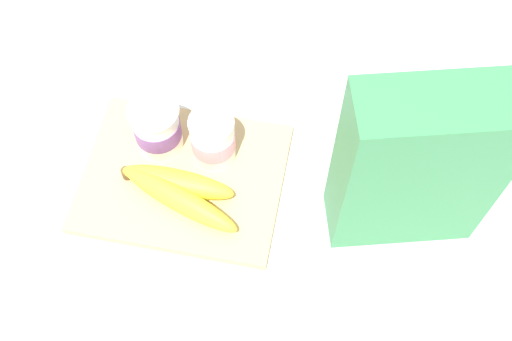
{
  "coord_description": "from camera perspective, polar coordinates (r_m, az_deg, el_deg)",
  "views": [
    {
      "loc": [
        0.18,
        -0.4,
        0.79
      ],
      "look_at": [
        0.11,
        0.0,
        0.06
      ],
      "focal_mm": 44.13,
      "sensor_mm": 36.0,
      "label": 1
    }
  ],
  "objects": [
    {
      "name": "ground_plane",
      "position": [
        0.91,
        -6.58,
        -0.89
      ],
      "size": [
        2.4,
        2.4,
        0.0
      ],
      "primitive_type": "plane",
      "color": "silver"
    },
    {
      "name": "cutting_board",
      "position": [
        0.9,
        -6.62,
        -0.67
      ],
      "size": [
        0.28,
        0.22,
        0.01
      ],
      "primitive_type": "cube",
      "color": "tan",
      "rests_on": "ground_plane"
    },
    {
      "name": "cereal_box",
      "position": [
        0.78,
        14.38,
        0.39
      ],
      "size": [
        0.2,
        0.13,
        0.28
      ],
      "primitive_type": "cube",
      "rotation": [
        0.0,
        0.0,
        0.27
      ],
      "color": "#38844C",
      "rests_on": "ground_plane"
    },
    {
      "name": "yogurt_cup_front",
      "position": [
        0.89,
        -8.96,
        3.88
      ],
      "size": [
        0.07,
        0.07,
        0.08
      ],
      "color": "white",
      "rests_on": "cutting_board"
    },
    {
      "name": "yogurt_cup_back",
      "position": [
        0.87,
        -3.94,
        2.89
      ],
      "size": [
        0.06,
        0.06,
        0.08
      ],
      "color": "white",
      "rests_on": "cutting_board"
    },
    {
      "name": "banana_bunch",
      "position": [
        0.86,
        -6.94,
        -1.89
      ],
      "size": [
        0.18,
        0.09,
        0.04
      ],
      "color": "yellow",
      "rests_on": "cutting_board"
    }
  ]
}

